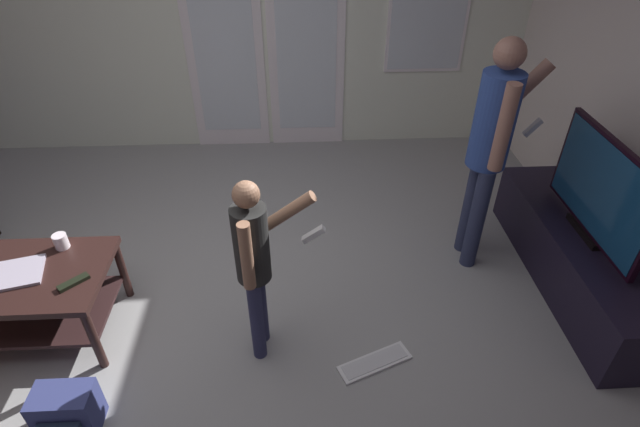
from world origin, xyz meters
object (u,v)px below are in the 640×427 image
Objects in this scene: person_adult at (492,140)px; person_child at (255,258)px; coffee_table at (26,290)px; backpack at (67,411)px; tv_stand at (574,258)px; loose_keyboard at (375,362)px; cup_near_edge at (61,241)px; tv_remote_black at (74,282)px; flat_screen_tv at (601,191)px; laptop_closed at (11,274)px.

person_child is at bearing -152.55° from person_adult.
coffee_table is 0.81m from backpack.
tv_stand reaches higher than loose_keyboard.
tv_stand is at bearing 4.24° from coffee_table.
backpack is 3.22× the size of cup_near_edge.
backpack is at bearing -127.17° from tv_remote_black.
flat_screen_tv is 0.72m from person_adult.
backpack is at bearing -154.05° from person_child.
flat_screen_tv is 2.13m from person_child.
flat_screen_tv is at bearing 16.80° from backpack.
person_adult is at bearing 152.94° from flat_screen_tv.
flat_screen_tv reaches higher than loose_keyboard.
coffee_table is 2.96m from person_adult.
flat_screen_tv is at bearing -10.33° from laptop_closed.
coffee_table is 2.92× the size of laptop_closed.
loose_keyboard is at bearing -131.20° from person_adult.
tv_stand is at bearing -10.39° from laptop_closed.
person_child reaches higher than tv_remote_black.
coffee_table is 3.49m from flat_screen_tv.
laptop_closed is at bearing 172.84° from person_child.
cup_near_edge is at bearing -179.39° from flat_screen_tv.
flat_screen_tv is 10.83× the size of cup_near_edge.
tv_stand is 5.17× the size of laptop_closed.
person_child is at bearing 25.95° from backpack.
person_adult is 2.62m from tv_remote_black.
loose_keyboard is at bearing -156.58° from flat_screen_tv.
person_adult is at bearing 152.73° from tv_stand.
backpack is (-0.97, -0.47, -0.57)m from person_child.
loose_keyboard is at bearing -10.06° from coffee_table.
backpack is at bearing -163.27° from tv_stand.
coffee_table is 3.47m from tv_stand.
person_child reaches higher than laptop_closed.
person_child is (-2.08, -0.45, -0.05)m from flat_screen_tv.
coffee_table is at bearing -127.00° from cup_near_edge.
flat_screen_tv is at bearing 4.30° from coffee_table.
person_adult reaches higher than flat_screen_tv.
tv_remote_black is (-2.49, -0.67, -0.46)m from person_adult.
person_child is 12.59× the size of cup_near_edge.
tv_remote_black reaches higher than backpack.
backpack is (-3.05, -0.92, -0.08)m from tv_stand.
person_adult is at bearing -27.89° from tv_remote_black.
coffee_table is 1.43m from person_child.
backpack is at bearing -153.14° from person_adult.
person_child reaches higher than flat_screen_tv.
tv_stand is at bearing 0.55° from cup_near_edge.
cup_near_edge is (-2.67, -0.35, -0.43)m from person_adult.
tv_remote_black is (-3.11, -0.36, -0.27)m from flat_screen_tv.
cup_near_edge is at bearing 53.00° from coffee_table.
tv_stand is 1.70× the size of flat_screen_tv.
cup_near_edge is at bearing -179.45° from tv_stand.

